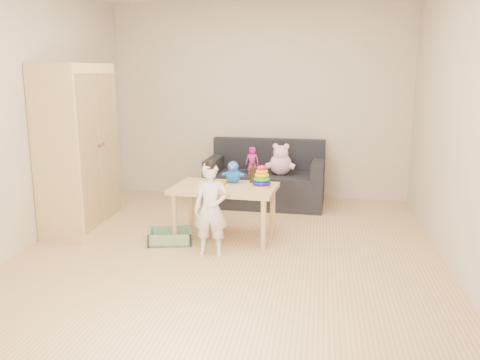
% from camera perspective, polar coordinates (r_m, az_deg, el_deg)
% --- Properties ---
extents(room, '(4.50, 4.50, 4.50)m').
position_cam_1_polar(room, '(4.70, -1.09, 7.14)').
color(room, '#DDAF77').
rests_on(room, ground).
extents(wardrobe, '(0.50, 0.99, 1.79)m').
position_cam_1_polar(wardrobe, '(5.72, -17.76, 3.37)').
color(wardrobe, '#EEC682').
rests_on(wardrobe, ground).
extents(sofa, '(1.51, 0.80, 0.42)m').
position_cam_1_polar(sofa, '(6.57, 2.85, -1.03)').
color(sofa, black).
rests_on(sofa, ground).
extents(play_table, '(1.09, 0.74, 0.55)m').
position_cam_1_polar(play_table, '(5.27, -1.72, -3.63)').
color(play_table, tan).
rests_on(play_table, ground).
extents(storage_bin, '(0.49, 0.41, 0.13)m').
position_cam_1_polar(storage_bin, '(5.23, -7.81, -6.29)').
color(storage_bin, gray).
rests_on(storage_bin, ground).
extents(toddler, '(0.34, 0.24, 0.87)m').
position_cam_1_polar(toddler, '(4.76, -3.29, -3.42)').
color(toddler, silver).
rests_on(toddler, ground).
extents(pink_bear, '(0.33, 0.29, 0.34)m').
position_cam_1_polar(pink_bear, '(6.42, 4.60, 2.07)').
color(pink_bear, '#FFBBDF').
rests_on(pink_bear, sofa).
extents(doll, '(0.19, 0.14, 0.34)m').
position_cam_1_polar(doll, '(6.46, 1.39, 2.19)').
color(doll, '#DB299F').
rests_on(doll, sofa).
extents(ring_stacker, '(0.19, 0.19, 0.22)m').
position_cam_1_polar(ring_stacker, '(5.16, 2.45, 0.16)').
color(ring_stacker, yellow).
rests_on(ring_stacker, play_table).
extents(brown_bottle, '(0.07, 0.07, 0.21)m').
position_cam_1_polar(brown_bottle, '(5.35, 1.47, 0.61)').
color(brown_bottle, black).
rests_on(brown_bottle, play_table).
extents(blue_plush, '(0.23, 0.20, 0.24)m').
position_cam_1_polar(blue_plush, '(5.34, -0.76, 0.94)').
color(blue_plush, blue).
rests_on(blue_plush, play_table).
extents(wooden_figure, '(0.04, 0.04, 0.10)m').
position_cam_1_polar(wooden_figure, '(5.18, -2.95, -0.23)').
color(wooden_figure, brown).
rests_on(wooden_figure, play_table).
extents(yellow_book, '(0.21, 0.21, 0.02)m').
position_cam_1_polar(yellow_book, '(5.34, -2.63, -0.30)').
color(yellow_book, '#C98F15').
rests_on(yellow_book, play_table).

